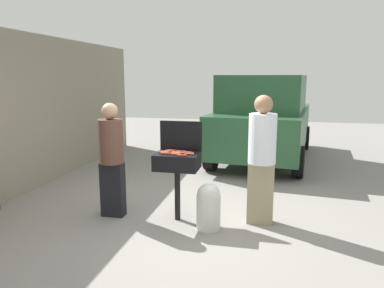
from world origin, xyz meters
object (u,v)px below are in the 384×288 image
(propane_tank, at_px, (209,205))
(hot_dog_0, at_px, (181,151))
(hot_dog_3, at_px, (165,153))
(hot_dog_4, at_px, (170,151))
(hot_dog_6, at_px, (176,154))
(hot_dog_10, at_px, (166,152))
(hot_dog_7, at_px, (172,150))
(hot_dog_11, at_px, (179,153))
(hot_dog_8, at_px, (182,155))
(hot_dog_13, at_px, (189,154))
(hot_dog_1, at_px, (176,152))
(person_right, at_px, (262,155))
(hot_dog_5, at_px, (189,153))
(hot_dog_2, at_px, (175,153))
(person_left, at_px, (112,156))
(hot_dog_9, at_px, (187,152))
(hot_dog_12, at_px, (164,152))
(parked_minivan, at_px, (265,117))
(bbq_grill, at_px, (177,164))

(propane_tank, bearing_deg, hot_dog_0, 145.22)
(hot_dog_3, bearing_deg, hot_dog_4, 85.55)
(hot_dog_6, relative_size, hot_dog_10, 1.00)
(hot_dog_7, xyz_separation_m, hot_dog_11, (0.15, -0.15, 0.00))
(hot_dog_8, height_order, hot_dog_13, same)
(hot_dog_1, distance_m, person_right, 1.16)
(hot_dog_5, bearing_deg, hot_dog_13, -75.10)
(hot_dog_6, height_order, person_right, person_right)
(propane_tank, relative_size, person_right, 0.35)
(hot_dog_2, height_order, hot_dog_13, same)
(person_left, relative_size, person_right, 0.93)
(hot_dog_10, bearing_deg, hot_dog_9, 4.98)
(hot_dog_2, height_order, propane_tank, hot_dog_2)
(hot_dog_4, distance_m, hot_dog_5, 0.30)
(hot_dog_11, relative_size, propane_tank, 0.21)
(hot_dog_0, distance_m, hot_dog_12, 0.25)
(hot_dog_4, bearing_deg, parked_minivan, 73.61)
(hot_dog_3, bearing_deg, person_right, 10.26)
(hot_dog_9, distance_m, person_left, 1.08)
(hot_dog_7, distance_m, person_left, 0.86)
(propane_tank, xyz_separation_m, person_right, (0.66, 0.36, 0.63))
(hot_dog_9, xyz_separation_m, hot_dog_10, (-0.29, -0.03, 0.00))
(hot_dog_4, xyz_separation_m, hot_dog_7, (0.02, 0.04, 0.00))
(hot_dog_9, height_order, person_right, person_right)
(hot_dog_3, bearing_deg, hot_dog_13, 6.20)
(propane_tank, distance_m, person_right, 0.98)
(parked_minivan, bearing_deg, hot_dog_12, 80.27)
(hot_dog_9, height_order, hot_dog_13, same)
(hot_dog_3, xyz_separation_m, propane_tank, (0.62, -0.13, -0.65))
(hot_dog_0, bearing_deg, hot_dog_2, -108.52)
(hot_dog_7, distance_m, hot_dog_10, 0.12)
(hot_dog_9, bearing_deg, hot_dog_8, -93.99)
(hot_dog_7, xyz_separation_m, person_right, (1.24, 0.01, -0.02))
(bbq_grill, distance_m, hot_dog_6, 0.20)
(hot_dog_4, relative_size, hot_dog_9, 1.00)
(hot_dog_1, distance_m, hot_dog_5, 0.18)
(bbq_grill, relative_size, hot_dog_3, 7.35)
(hot_dog_9, bearing_deg, hot_dog_3, -151.78)
(hot_dog_5, distance_m, propane_tank, 0.76)
(hot_dog_8, bearing_deg, hot_dog_3, 163.04)
(hot_dog_3, bearing_deg, hot_dog_5, 18.90)
(hot_dog_4, xyz_separation_m, hot_dog_10, (-0.04, -0.06, 0.00))
(bbq_grill, height_order, hot_dog_13, hot_dog_13)
(hot_dog_0, distance_m, parked_minivan, 4.24)
(hot_dog_5, bearing_deg, person_right, 7.44)
(hot_dog_8, bearing_deg, hot_dog_7, 125.94)
(hot_dog_11, height_order, propane_tank, hot_dog_11)
(hot_dog_13, distance_m, person_left, 1.13)
(hot_dog_5, distance_m, hot_dog_10, 0.33)
(hot_dog_1, relative_size, hot_dog_6, 1.00)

